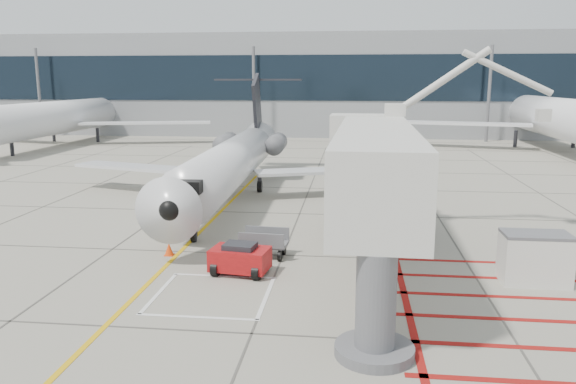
# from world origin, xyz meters

# --- Properties ---
(ground_plane) EXTENTS (260.00, 260.00, 0.00)m
(ground_plane) POSITION_xyz_m (0.00, 0.00, 0.00)
(ground_plane) COLOR gray
(ground_plane) RESTS_ON ground
(regional_jet) EXTENTS (25.17, 31.38, 8.07)m
(regional_jet) POSITION_xyz_m (-4.74, 12.84, 4.03)
(regional_jet) COLOR silver
(regional_jet) RESTS_ON ground_plane
(jet_bridge) EXTENTS (9.82, 19.92, 7.88)m
(jet_bridge) POSITION_xyz_m (3.90, 1.75, 3.94)
(jet_bridge) COLOR silver
(jet_bridge) RESTS_ON ground_plane
(pushback_tug) EXTENTS (2.48, 1.75, 1.34)m
(pushback_tug) POSITION_xyz_m (-1.43, 1.40, 0.67)
(pushback_tug) COLOR #AC1013
(pushback_tug) RESTS_ON ground_plane
(baggage_cart) EXTENTS (2.13, 1.44, 1.28)m
(baggage_cart) POSITION_xyz_m (-0.80, 3.69, 0.64)
(baggage_cart) COLOR #5A5A5F
(baggage_cart) RESTS_ON ground_plane
(ground_power_unit) EXTENTS (2.50, 1.46, 1.98)m
(ground_power_unit) POSITION_xyz_m (10.07, 1.65, 0.99)
(ground_power_unit) COLOR silver
(ground_power_unit) RESTS_ON ground_plane
(cone_nose) EXTENTS (0.41, 0.41, 0.57)m
(cone_nose) POSITION_xyz_m (-5.08, 3.42, 0.29)
(cone_nose) COLOR #F2410C
(cone_nose) RESTS_ON ground_plane
(cone_side) EXTENTS (0.34, 0.34, 0.47)m
(cone_side) POSITION_xyz_m (2.89, 6.38, 0.23)
(cone_side) COLOR #DC5F0B
(cone_side) RESTS_ON ground_plane
(terminal_building) EXTENTS (180.00, 28.00, 14.00)m
(terminal_building) POSITION_xyz_m (10.00, 70.00, 7.00)
(terminal_building) COLOR gray
(terminal_building) RESTS_ON ground_plane
(terminal_glass_band) EXTENTS (180.00, 0.10, 6.00)m
(terminal_glass_band) POSITION_xyz_m (10.00, 55.95, 8.00)
(terminal_glass_band) COLOR black
(terminal_glass_band) RESTS_ON ground_plane
(bg_aircraft_b) EXTENTS (35.19, 39.11, 11.73)m
(bg_aircraft_b) POSITION_xyz_m (-32.04, 46.00, 5.87)
(bg_aircraft_b) COLOR silver
(bg_aircraft_b) RESTS_ON ground_plane
(bg_aircraft_c) EXTENTS (38.97, 43.30, 12.99)m
(bg_aircraft_c) POSITION_xyz_m (25.24, 46.00, 6.49)
(bg_aircraft_c) COLOR silver
(bg_aircraft_c) RESTS_ON ground_plane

